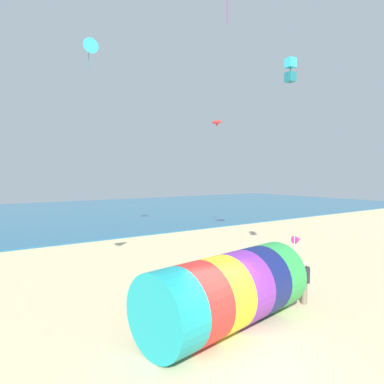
{
  "coord_description": "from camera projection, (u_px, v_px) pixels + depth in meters",
  "views": [
    {
      "loc": [
        -6.44,
        -6.52,
        5.06
      ],
      "look_at": [
        0.87,
        3.87,
        4.42
      ],
      "focal_mm": 32.0,
      "sensor_mm": 36.0,
      "label": 1
    }
  ],
  "objects": [
    {
      "name": "ground_plane",
      "position": [
        248.0,
        361.0,
        9.28
      ],
      "size": [
        120.0,
        120.0,
        0.0
      ],
      "primitive_type": "plane",
      "color": "#CCBA8C"
    },
    {
      "name": "sea",
      "position": [
        19.0,
        217.0,
        40.89
      ],
      "size": [
        120.0,
        40.0,
        0.1
      ],
      "primitive_type": "cube",
      "color": "#236084",
      "rests_on": "ground"
    },
    {
      "name": "giant_inflatable_tube",
      "position": [
        227.0,
        291.0,
        11.27
      ],
      "size": [
        6.51,
        3.35,
        2.43
      ],
      "color": "teal",
      "rests_on": "ground"
    },
    {
      "name": "kite_handler",
      "position": [
        304.0,
        282.0,
        13.38
      ],
      "size": [
        0.42,
        0.39,
        1.7
      ],
      "color": "#726651",
      "rests_on": "ground"
    },
    {
      "name": "kite_cyan_box",
      "position": [
        290.0,
        70.0,
        15.8
      ],
      "size": [
        0.43,
        0.43,
        1.14
      ],
      "color": "#2DB2C6"
    },
    {
      "name": "kite_red_parafoil",
      "position": [
        217.0,
        122.0,
        26.71
      ],
      "size": [
        0.62,
        0.97,
        0.48
      ],
      "color": "red"
    },
    {
      "name": "kite_cyan_delta",
      "position": [
        88.0,
        48.0,
        22.83
      ],
      "size": [
        1.03,
        1.07,
        1.93
      ],
      "color": "#2DB2C6"
    },
    {
      "name": "beach_flag",
      "position": [
        297.0,
        242.0,
        15.09
      ],
      "size": [
        0.47,
        0.36,
        2.38
      ],
      "color": "silver",
      "rests_on": "ground"
    }
  ]
}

